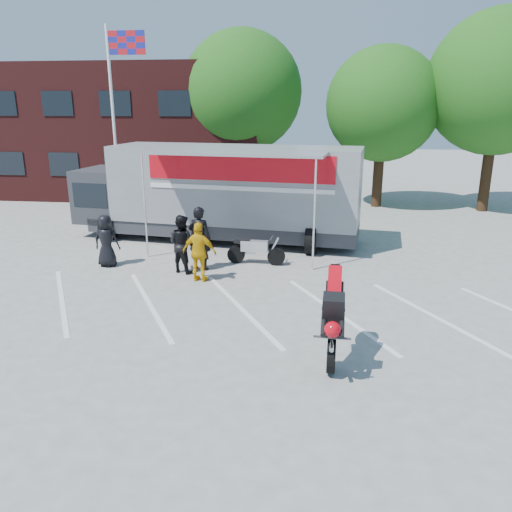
% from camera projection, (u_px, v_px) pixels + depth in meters
% --- Properties ---
extents(ground, '(100.00, 100.00, 0.00)m').
position_uv_depth(ground, '(226.00, 324.00, 11.70)').
color(ground, '#A4A39E').
rests_on(ground, ground).
extents(parking_bay_lines, '(18.09, 13.33, 0.01)m').
position_uv_depth(parking_bay_lines, '(233.00, 308.00, 12.65)').
color(parking_bay_lines, white).
rests_on(parking_bay_lines, ground).
extents(office_building, '(18.00, 8.00, 7.00)m').
position_uv_depth(office_building, '(111.00, 131.00, 28.95)').
color(office_building, '#491817').
rests_on(office_building, ground).
extents(flagpole, '(1.61, 0.12, 8.00)m').
position_uv_depth(flagpole, '(118.00, 102.00, 20.46)').
color(flagpole, white).
rests_on(flagpole, ground).
extents(tree_left, '(6.12, 6.12, 8.64)m').
position_uv_depth(tree_left, '(242.00, 92.00, 25.51)').
color(tree_left, '#382314').
rests_on(tree_left, ground).
extents(tree_mid, '(5.44, 5.44, 7.68)m').
position_uv_depth(tree_mid, '(383.00, 105.00, 23.92)').
color(tree_mid, '#382314').
rests_on(tree_mid, ground).
extents(tree_right, '(6.46, 6.46, 9.12)m').
position_uv_depth(tree_right, '(498.00, 83.00, 22.59)').
color(tree_right, '#382314').
rests_on(tree_right, ground).
extents(transporter_truck, '(11.62, 6.66, 3.51)m').
position_uv_depth(transporter_truck, '(223.00, 240.00, 19.04)').
color(transporter_truck, gray).
rests_on(transporter_truck, ground).
extents(parked_motorcycle, '(1.96, 0.76, 1.01)m').
position_uv_depth(parked_motorcycle, '(256.00, 264.00, 16.14)').
color(parked_motorcycle, silver).
rests_on(parked_motorcycle, ground).
extents(stunt_bike_rider, '(0.93, 1.86, 2.15)m').
position_uv_depth(stunt_bike_rider, '(331.00, 355.00, 10.25)').
color(stunt_bike_rider, black).
rests_on(stunt_bike_rider, ground).
extents(spectator_leather_a, '(0.81, 0.53, 1.66)m').
position_uv_depth(spectator_leather_a, '(106.00, 241.00, 15.72)').
color(spectator_leather_a, black).
rests_on(spectator_leather_a, ground).
extents(spectator_leather_b, '(0.80, 0.60, 2.00)m').
position_uv_depth(spectator_leather_b, '(200.00, 238.00, 15.34)').
color(spectator_leather_b, black).
rests_on(spectator_leather_b, ground).
extents(spectator_leather_c, '(1.06, 0.96, 1.79)m').
position_uv_depth(spectator_leather_c, '(182.00, 244.00, 15.16)').
color(spectator_leather_c, black).
rests_on(spectator_leather_c, ground).
extents(spectator_hivis, '(1.08, 0.58, 1.75)m').
position_uv_depth(spectator_hivis, '(199.00, 252.00, 14.34)').
color(spectator_hivis, '#E8AC0C').
rests_on(spectator_hivis, ground).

